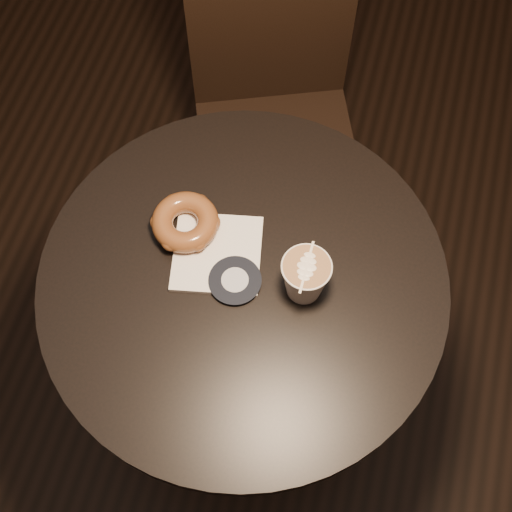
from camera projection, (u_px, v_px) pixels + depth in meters
The scene contains 5 objects.
cafe_table at pixel (245, 320), 1.38m from camera, with size 0.70×0.70×0.75m.
chair at pixel (274, 95), 1.66m from camera, with size 0.48×0.48×0.93m.
pastry_bag at pixel (217, 253), 1.22m from camera, with size 0.15×0.15×0.01m, color white.
doughnut at pixel (185, 222), 1.22m from camera, with size 0.12×0.12×0.04m, color brown.
latte_cup at pixel (305, 278), 1.16m from camera, with size 0.08×0.08×0.09m, color silver, non-canonical shape.
Camera 1 is at (0.15, -0.46, 1.85)m, focal length 50.00 mm.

